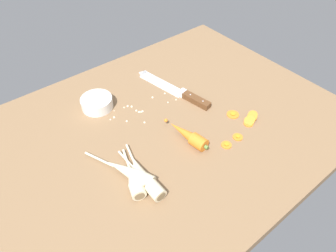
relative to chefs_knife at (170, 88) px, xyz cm
name	(u,v)px	position (x,y,z in cm)	size (l,w,h in cm)	color
ground_plane	(164,130)	(-14.12, -14.30, -2.65)	(120.00, 90.00, 4.00)	brown
chefs_knife	(170,88)	(0.00, 0.00, 0.00)	(9.79, 34.72, 4.18)	silver
whole_carrot	(188,135)	(-12.05, -24.01, 1.45)	(6.01, 18.12, 4.20)	orange
parsnip_front	(134,179)	(-34.76, -27.09, 1.33)	(7.86, 17.69, 4.00)	beige
parsnip_mid_left	(139,172)	(-32.23, -25.96, 1.33)	(6.97, 17.55, 4.00)	beige
parsnip_mid_right	(146,180)	(-32.28, -29.41, 1.33)	(4.02, 21.00, 4.00)	beige
parsnip_back	(129,172)	(-34.40, -24.37, 1.33)	(11.15, 22.56, 4.00)	beige
carrot_slice_stack	(251,119)	(10.13, -30.58, 0.18)	(6.64, 4.51, 2.99)	orange
carrot_slice_stray_near	(226,145)	(-4.22, -33.23, -0.29)	(3.31, 3.31, 0.70)	orange
carrot_slice_stray_mid	(238,137)	(1.09, -33.15, -0.29)	(3.26, 3.26, 0.70)	orange
carrot_slice_stray_far	(233,114)	(7.79, -24.82, -0.29)	(4.20, 4.20, 0.70)	orange
prep_bowl	(97,102)	(-26.77, 7.91, 1.50)	(11.00, 11.00, 4.00)	white
mince_crumbs	(142,107)	(-14.90, -2.22, -0.28)	(26.27, 12.06, 0.85)	beige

